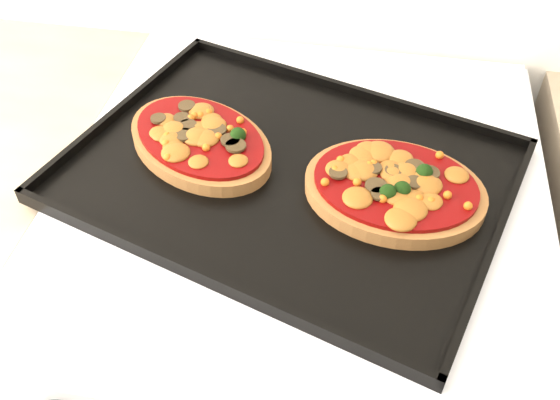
% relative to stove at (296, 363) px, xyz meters
% --- Properties ---
extents(stove, '(0.60, 0.60, 0.91)m').
position_rel_stove_xyz_m(stove, '(0.00, 0.00, 0.00)').
color(stove, silver).
rests_on(stove, floor).
extents(baking_tray, '(0.60, 0.52, 0.02)m').
position_rel_stove_xyz_m(baking_tray, '(-0.02, -0.01, 0.47)').
color(baking_tray, black).
rests_on(baking_tray, stove).
extents(pizza_left, '(0.25, 0.23, 0.03)m').
position_rel_stove_xyz_m(pizza_left, '(-0.13, 0.01, 0.48)').
color(pizza_left, '#A56B39').
rests_on(pizza_left, baking_tray).
extents(pizza_right, '(0.23, 0.19, 0.03)m').
position_rel_stove_xyz_m(pizza_right, '(0.11, -0.03, 0.48)').
color(pizza_right, '#A56B39').
rests_on(pizza_right, baking_tray).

